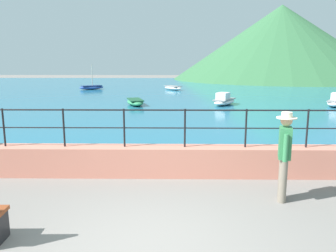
# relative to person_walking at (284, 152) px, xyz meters

# --- Properties ---
(ground_plane) EXTENTS (120.00, 120.00, 0.00)m
(ground_plane) POSITION_rel_person_walking_xyz_m (-2.56, -1.74, -0.98)
(ground_plane) COLOR slate
(promenade_wall) EXTENTS (20.00, 0.56, 0.70)m
(promenade_wall) POSITION_rel_person_walking_xyz_m (-2.56, 1.46, -0.63)
(promenade_wall) COLOR tan
(promenade_wall) RESTS_ON ground
(railing) EXTENTS (18.44, 0.04, 0.90)m
(railing) POSITION_rel_person_walking_xyz_m (-2.56, 1.46, 0.33)
(railing) COLOR black
(railing) RESTS_ON promenade_wall
(lake_water) EXTENTS (64.00, 44.32, 0.06)m
(lake_water) POSITION_rel_person_walking_xyz_m (-2.56, 24.10, -0.95)
(lake_water) COLOR #236B89
(lake_water) RESTS_ON ground
(hill_main) EXTENTS (30.40, 30.40, 10.34)m
(hill_main) POSITION_rel_person_walking_xyz_m (13.04, 43.46, 4.19)
(hill_main) COLOR #33663D
(hill_main) RESTS_ON ground
(person_walking) EXTENTS (0.38, 0.55, 1.75)m
(person_walking) POSITION_rel_person_walking_xyz_m (0.00, 0.00, 0.00)
(person_walking) COLOR slate
(person_walking) RESTS_ON ground
(boat_0) EXTENTS (2.06, 2.40, 0.36)m
(boat_0) POSITION_rel_person_walking_xyz_m (-2.15, 24.80, -0.72)
(boat_0) COLOR white
(boat_0) RESTS_ON lake_water
(boat_2) EXTENTS (1.48, 2.46, 0.36)m
(boat_2) POSITION_rel_person_walking_xyz_m (-4.40, 13.96, -0.72)
(boat_2) COLOR #338C59
(boat_2) RESTS_ON lake_water
(boat_3) EXTENTS (1.93, 2.44, 0.76)m
(boat_3) POSITION_rel_person_walking_xyz_m (0.94, 14.14, -0.65)
(boat_3) COLOR white
(boat_3) RESTS_ON lake_water
(boat_4) EXTENTS (2.41, 2.03, 2.30)m
(boat_4) POSITION_rel_person_walking_xyz_m (-9.70, 25.19, -0.71)
(boat_4) COLOR #2D4C9E
(boat_4) RESTS_ON lake_water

